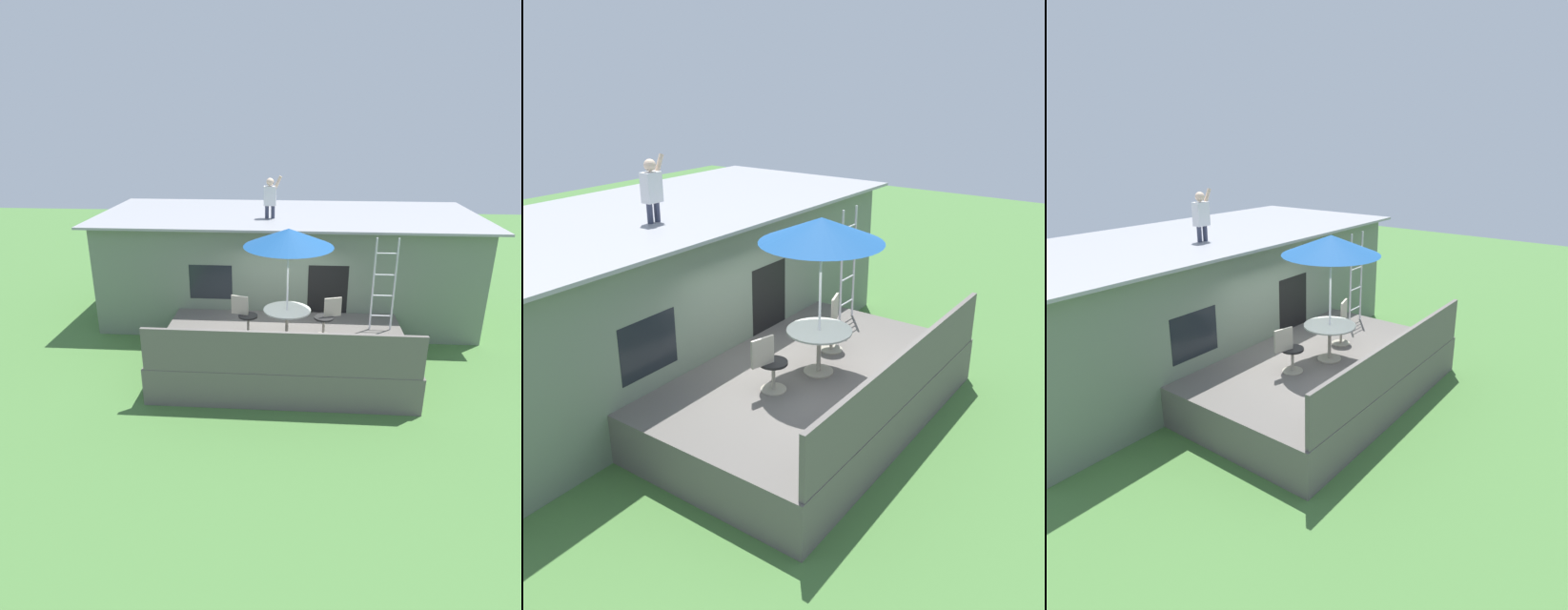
{
  "view_description": "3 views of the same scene",
  "coord_description": "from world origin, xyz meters",
  "views": [
    {
      "loc": [
        0.21,
        -9.95,
        5.49
      ],
      "look_at": [
        -0.56,
        0.64,
        1.34
      ],
      "focal_mm": 28.45,
      "sensor_mm": 36.0,
      "label": 1
    },
    {
      "loc": [
        -7.36,
        -4.73,
        5.37
      ],
      "look_at": [
        -0.03,
        0.49,
        1.86
      ],
      "focal_mm": 35.75,
      "sensor_mm": 36.0,
      "label": 2
    },
    {
      "loc": [
        -7.54,
        -5.3,
        4.98
      ],
      "look_at": [
        0.34,
        0.64,
        1.74
      ],
      "focal_mm": 29.15,
      "sensor_mm": 36.0,
      "label": 3
    }
  ],
  "objects": [
    {
      "name": "deck",
      "position": [
        0.0,
        0.0,
        0.4
      ],
      "size": [
        5.54,
        3.43,
        0.8
      ],
      "primitive_type": "cube",
      "color": "#605B56",
      "rests_on": "ground"
    },
    {
      "name": "house",
      "position": [
        0.0,
        3.6,
        1.48
      ],
      "size": [
        10.5,
        4.5,
        2.96
      ],
      "color": "slate",
      "rests_on": "ground"
    },
    {
      "name": "patio_umbrella",
      "position": [
        0.07,
        -0.12,
        3.15
      ],
      "size": [
        1.9,
        1.9,
        2.54
      ],
      "color": "silver",
      "rests_on": "deck"
    },
    {
      "name": "ground_plane",
      "position": [
        0.0,
        0.0,
        0.0
      ],
      "size": [
        40.0,
        40.0,
        0.0
      ],
      "primitive_type": "plane",
      "color": "#477538"
    },
    {
      "name": "patio_table",
      "position": [
        0.07,
        -0.12,
        1.39
      ],
      "size": [
        1.04,
        1.04,
        0.74
      ],
      "color": "#A59E8C",
      "rests_on": "deck"
    },
    {
      "name": "step_ladder",
      "position": [
        2.25,
        0.63,
        1.9
      ],
      "size": [
        0.52,
        0.04,
        2.2
      ],
      "color": "silver",
      "rests_on": "deck"
    },
    {
      "name": "person_figure",
      "position": [
        -0.47,
        2.85,
        3.56
      ],
      "size": [
        0.47,
        0.2,
        1.11
      ],
      "color": "#33384C",
      "rests_on": "house"
    },
    {
      "name": "patio_chair_left",
      "position": [
        -0.88,
        0.15,
        1.26
      ],
      "size": [
        0.61,
        0.44,
        0.92
      ],
      "rotation": [
        0.0,
        0.0,
        -0.27
      ],
      "color": "#A59E8C",
      "rests_on": "deck"
    },
    {
      "name": "patio_chair_right",
      "position": [
        0.97,
        0.17,
        1.26
      ],
      "size": [
        0.61,
        0.44,
        0.92
      ],
      "rotation": [
        0.0,
        0.0,
        -2.83
      ],
      "color": "#A59E8C",
      "rests_on": "deck"
    },
    {
      "name": "deck_railing",
      "position": [
        0.0,
        -1.67,
        1.25
      ],
      "size": [
        5.44,
        0.08,
        0.9
      ],
      "primitive_type": "cube",
      "color": "#605B56",
      "rests_on": "deck"
    }
  ]
}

